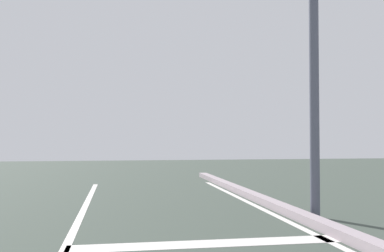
% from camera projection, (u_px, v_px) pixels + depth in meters
% --- Properties ---
extents(stop_bar, '(3.45, 0.40, 0.01)m').
position_uv_depth(stop_bar, '(207.00, 244.00, 5.46)').
color(stop_bar, silver).
rests_on(stop_bar, ground).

